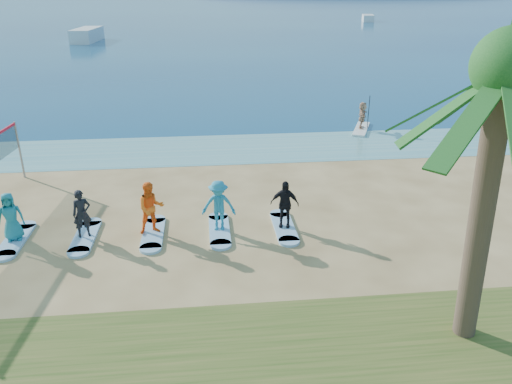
{
  "coord_description": "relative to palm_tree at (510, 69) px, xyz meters",
  "views": [
    {
      "loc": [
        -0.27,
        -14.03,
        7.85
      ],
      "look_at": [
        1.46,
        2.0,
        1.1
      ],
      "focal_mm": 35.0,
      "sensor_mm": 36.0,
      "label": 1
    }
  ],
  "objects": [
    {
      "name": "ground",
      "position": [
        -5.62,
        4.89,
        -6.33
      ],
      "size": [
        600.0,
        600.0,
        0.0
      ],
      "primitive_type": "plane",
      "color": "tan",
      "rests_on": "ground"
    },
    {
      "name": "surfboard_1",
      "position": [
        -9.98,
        6.15,
        -6.28
      ],
      "size": [
        0.7,
        2.2,
        0.09
      ],
      "primitive_type": "cube",
      "color": "#8BB6D7",
      "rests_on": "ground"
    },
    {
      "name": "surfboard_2",
      "position": [
        -7.74,
        6.15,
        -6.28
      ],
      "size": [
        0.7,
        2.2,
        0.09
      ],
      "primitive_type": "cube",
      "color": "#8BB6D7",
      "rests_on": "ground"
    },
    {
      "name": "boat_offshore_a",
      "position": [
        -22.32,
        69.25,
        -6.33
      ],
      "size": [
        3.36,
        9.13,
        1.87
      ],
      "primitive_type": "cube",
      "rotation": [
        0.0,
        0.0,
        -0.06
      ],
      "color": "silver",
      "rests_on": "ground"
    },
    {
      "name": "student_1",
      "position": [
        -9.98,
        6.15,
        -5.43
      ],
      "size": [
        0.68,
        0.56,
        1.62
      ],
      "primitive_type": "imported",
      "rotation": [
        0.0,
        0.0,
        0.34
      ],
      "color": "black",
      "rests_on": "surfboard_1"
    },
    {
      "name": "student_0",
      "position": [
        -12.21,
        6.15,
        -5.43
      ],
      "size": [
        0.89,
        0.69,
        1.63
      ],
      "primitive_type": "imported",
      "rotation": [
        0.0,
        0.0,
        0.24
      ],
      "color": "teal",
      "rests_on": "surfboard_0"
    },
    {
      "name": "paddleboard",
      "position": [
        3.19,
        18.12,
        -6.27
      ],
      "size": [
        1.83,
        3.03,
        0.12
      ],
      "primitive_type": "cube",
      "rotation": [
        0.0,
        0.0,
        -0.41
      ],
      "color": "silver",
      "rests_on": "ground"
    },
    {
      "name": "student_3",
      "position": [
        -5.5,
        6.15,
        -5.36
      ],
      "size": [
        1.22,
        0.8,
        1.76
      ],
      "primitive_type": "imported",
      "rotation": [
        0.0,
        0.0,
        -0.13
      ],
      "color": "teal",
      "rests_on": "surfboard_3"
    },
    {
      "name": "ocean",
      "position": [
        -5.62,
        164.89,
        -6.32
      ],
      "size": [
        600.0,
        600.0,
        0.0
      ],
      "primitive_type": "plane",
      "color": "navy",
      "rests_on": "ground"
    },
    {
      "name": "boat_offshore_b",
      "position": [
        31.83,
        105.91,
        -6.33
      ],
      "size": [
        3.78,
        6.9,
        1.44
      ],
      "primitive_type": "cube",
      "rotation": [
        0.0,
        0.0,
        -0.24
      ],
      "color": "silver",
      "rests_on": "ground"
    },
    {
      "name": "student_4",
      "position": [
        -3.26,
        6.15,
        -5.41
      ],
      "size": [
        1.04,
        0.61,
        1.66
      ],
      "primitive_type": "imported",
      "rotation": [
        0.0,
        0.0,
        -0.23
      ],
      "color": "black",
      "rests_on": "surfboard_4"
    },
    {
      "name": "student_2",
      "position": [
        -7.74,
        6.15,
        -5.34
      ],
      "size": [
        1.01,
        0.87,
        1.8
      ],
      "primitive_type": "imported",
      "rotation": [
        0.0,
        0.0,
        0.24
      ],
      "color": "orange",
      "rests_on": "surfboard_2"
    },
    {
      "name": "shallow_water",
      "position": [
        -5.62,
        15.39,
        -6.32
      ],
      "size": [
        600.0,
        600.0,
        0.0
      ],
      "primitive_type": "plane",
      "color": "teal",
      "rests_on": "ground"
    },
    {
      "name": "surfboard_4",
      "position": [
        -3.26,
        6.15,
        -6.28
      ],
      "size": [
        0.7,
        2.2,
        0.09
      ],
      "primitive_type": "cube",
      "color": "#8BB6D7",
      "rests_on": "ground"
    },
    {
      "name": "paddleboarder",
      "position": [
        3.19,
        18.12,
        -5.45
      ],
      "size": [
        0.89,
        1.48,
        1.52
      ],
      "primitive_type": "imported",
      "rotation": [
        0.0,
        0.0,
        1.23
      ],
      "color": "tan",
      "rests_on": "paddleboard"
    },
    {
      "name": "surfboard_0",
      "position": [
        -12.21,
        6.15,
        -6.28
      ],
      "size": [
        0.7,
        2.2,
        0.09
      ],
      "primitive_type": "cube",
      "color": "#8BB6D7",
      "rests_on": "ground"
    },
    {
      "name": "surfboard_3",
      "position": [
        -5.5,
        6.15,
        -6.28
      ],
      "size": [
        0.7,
        2.2,
        0.09
      ],
      "primitive_type": "cube",
      "color": "#8BB6D7",
      "rests_on": "ground"
    },
    {
      "name": "palm_tree",
      "position": [
        0.0,
        0.0,
        0.0
      ],
      "size": [
        5.6,
        5.6,
        7.6
      ],
      "color": "brown",
      "rests_on": "ground"
    }
  ]
}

